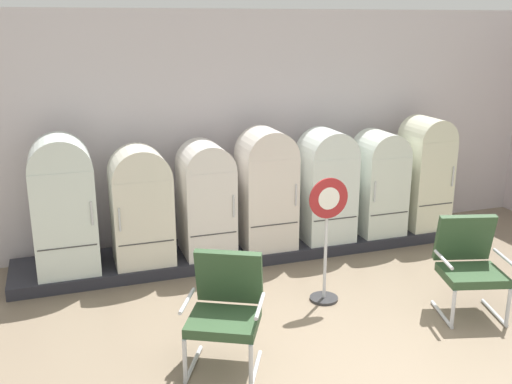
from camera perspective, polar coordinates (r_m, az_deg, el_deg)
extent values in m
cube|color=#806F5A|center=(5.58, 10.77, -17.24)|extent=(12.00, 10.00, 0.05)
cube|color=silver|center=(8.15, -1.35, 6.12)|extent=(11.76, 0.12, 3.18)
cube|color=#47443F|center=(8.03, -1.41, 14.87)|extent=(11.76, 0.07, 0.06)
cube|color=#292931|center=(7.99, 0.11, -5.43)|extent=(6.28, 0.95, 0.15)
cube|color=silver|center=(7.28, -18.07, -2.53)|extent=(0.71, 0.69, 1.28)
cylinder|color=silver|center=(7.11, -18.52, 2.35)|extent=(0.71, 0.67, 0.71)
cube|color=#383838|center=(7.03, -17.83, -5.17)|extent=(0.65, 0.01, 0.01)
cylinder|color=silver|center=(6.90, -15.66, -2.01)|extent=(0.02, 0.02, 0.28)
cube|color=silver|center=(7.32, -11.01, -2.64)|extent=(0.71, 0.60, 1.10)
cylinder|color=silver|center=(7.16, -11.25, 1.51)|extent=(0.71, 0.58, 0.71)
cube|color=#383838|center=(7.11, -10.57, -4.90)|extent=(0.66, 0.01, 0.01)
cylinder|color=silver|center=(6.95, -13.11, -2.65)|extent=(0.02, 0.02, 0.28)
cube|color=silver|center=(7.50, -4.85, -1.78)|extent=(0.63, 0.69, 1.13)
cylinder|color=silver|center=(7.35, -4.96, 2.41)|extent=(0.63, 0.68, 0.63)
cube|color=#383838|center=(7.25, -4.13, -4.12)|extent=(0.58, 0.01, 0.01)
cylinder|color=silver|center=(7.19, -2.18, -1.40)|extent=(0.02, 0.02, 0.28)
cube|color=silver|center=(7.67, 1.01, -0.91)|extent=(0.69, 0.61, 1.23)
cylinder|color=silver|center=(7.51, 1.04, 3.58)|extent=(0.69, 0.60, 0.69)
cube|color=#383838|center=(7.47, 1.81, -3.20)|extent=(0.63, 0.01, 0.01)
cylinder|color=silver|center=(7.44, 3.92, -0.30)|extent=(0.02, 0.02, 0.28)
cube|color=silver|center=(8.00, 6.80, -0.50)|extent=(0.67, 0.61, 1.18)
cylinder|color=silver|center=(7.85, 6.95, 3.60)|extent=(0.67, 0.60, 0.67)
cube|color=#383838|center=(7.80, 7.73, -2.61)|extent=(0.62, 0.01, 0.01)
cylinder|color=silver|center=(7.57, 5.99, -0.35)|extent=(0.02, 0.02, 0.28)
cube|color=silver|center=(8.39, 11.77, -0.11)|extent=(0.62, 0.63, 1.13)
cylinder|color=silver|center=(8.25, 12.00, 3.65)|extent=(0.62, 0.62, 0.62)
cube|color=#383838|center=(8.19, 12.82, -2.07)|extent=(0.57, 0.01, 0.01)
cylinder|color=silver|center=(7.96, 11.48, 0.02)|extent=(0.02, 0.02, 0.28)
cube|color=beige|center=(8.76, 15.98, 0.88)|extent=(0.59, 0.63, 1.30)
cylinder|color=beige|center=(8.62, 16.31, 5.05)|extent=(0.59, 0.62, 0.59)
cube|color=#383838|center=(8.58, 17.06, -1.18)|extent=(0.54, 0.01, 0.01)
cylinder|color=silver|center=(8.60, 18.59, 1.44)|extent=(0.02, 0.02, 0.28)
cylinder|color=silver|center=(5.62, -6.11, -16.26)|extent=(0.30, 0.53, 0.04)
cylinder|color=silver|center=(5.29, -6.92, -15.95)|extent=(0.05, 0.05, 0.40)
cylinder|color=silver|center=(5.52, -0.04, -16.82)|extent=(0.30, 0.53, 0.04)
cylinder|color=silver|center=(5.18, -0.50, -16.56)|extent=(0.05, 0.05, 0.40)
cube|color=#2F4C2D|center=(5.33, -3.18, -12.51)|extent=(0.79, 0.75, 0.09)
cube|color=#2F4C2D|center=(5.44, -2.63, -8.20)|extent=(0.63, 0.44, 0.54)
cylinder|color=silver|center=(5.31, -6.72, -10.45)|extent=(0.25, 0.44, 0.04)
cylinder|color=silver|center=(5.19, 0.38, -11.00)|extent=(0.25, 0.44, 0.04)
cylinder|color=silver|center=(6.70, 17.58, -11.25)|extent=(0.19, 0.57, 0.04)
cylinder|color=silver|center=(6.39, 18.59, -10.72)|extent=(0.05, 0.05, 0.40)
cylinder|color=silver|center=(6.92, 22.11, -10.80)|extent=(0.19, 0.57, 0.04)
cylinder|color=silver|center=(6.62, 23.29, -10.25)|extent=(0.05, 0.05, 0.40)
cube|color=#2F4C2D|center=(6.62, 20.26, -7.57)|extent=(0.73, 0.67, 0.09)
cube|color=#2F4C2D|center=(6.75, 19.58, -4.19)|extent=(0.64, 0.34, 0.54)
cylinder|color=silver|center=(6.43, 17.74, -6.26)|extent=(0.16, 0.46, 0.04)
cylinder|color=silver|center=(6.69, 22.98, -5.91)|extent=(0.16, 0.46, 0.04)
cylinder|color=#2D2D30|center=(6.79, 6.60, -10.22)|extent=(0.32, 0.32, 0.03)
cylinder|color=silver|center=(6.54, 6.77, -5.48)|extent=(0.04, 0.04, 1.18)
cylinder|color=maroon|center=(6.32, 7.06, -0.61)|extent=(0.45, 0.02, 0.45)
cylinder|color=white|center=(6.31, 7.11, -0.64)|extent=(0.25, 0.00, 0.25)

